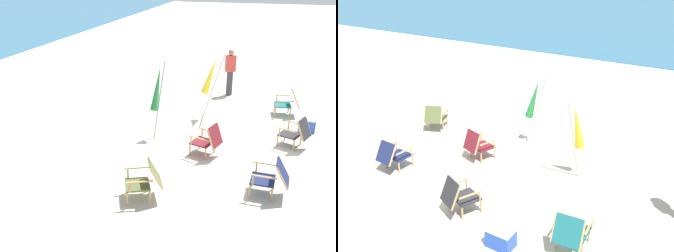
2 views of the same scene
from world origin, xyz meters
The scene contains 10 objects.
ground_plane centered at (0.00, 0.00, 0.00)m, with size 80.00×80.00×0.00m, color beige.
surf_band centered at (0.00, 11.83, 0.03)m, with size 80.00×1.10×0.06m, color white.
beach_chair_back_left centered at (2.92, -1.17, 0.43)m, with size 0.64×0.77×0.80m.
beach_chair_mid_center centered at (-0.48, 0.71, 0.43)m, with size 0.75×0.82×0.82m.
beach_chair_back_right centered at (-2.67, 1.57, 0.43)m, with size 0.82×0.90×0.79m.
beach_chair_front_left centered at (-1.89, -0.82, 0.42)m, with size 0.62×0.79×0.78m.
beach_chair_far_center centered at (0.57, -1.35, 0.43)m, with size 0.81×0.88×0.80m.
umbrella_furled_green centered at (0.29, 2.22, 1.34)m, with size 0.70×0.35×2.05m.
umbrella_furled_yellow centered at (1.99, 1.11, 1.34)m, with size 0.31×0.71×2.04m.
cooler_box centered at (1.83, -1.73, 0.20)m, with size 0.49×0.35×0.40m.
Camera 2 is at (4.95, -6.45, 4.83)m, focal length 42.00 mm.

